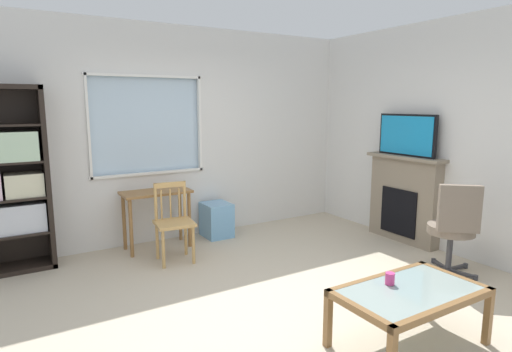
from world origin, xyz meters
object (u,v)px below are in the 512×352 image
at_px(tv, 407,135).
at_px(sippy_cup, 390,279).
at_px(bookshelf, 1,184).
at_px(desk_under_window, 156,202).
at_px(coffee_table, 410,297).
at_px(office_chair, 454,225).
at_px(plastic_drawer_unit, 217,220).
at_px(fireplace, 404,198).
at_px(wooden_chair, 174,221).

xyz_separation_m(tv, sippy_cup, (-2.02, -1.57, -0.91)).
xyz_separation_m(bookshelf, tv, (4.48, -1.49, 0.44)).
distance_m(desk_under_window, coffee_table, 3.23).
relative_size(bookshelf, office_chair, 1.99).
relative_size(plastic_drawer_unit, office_chair, 0.46).
height_order(tv, coffee_table, tv).
xyz_separation_m(office_chair, sippy_cup, (-1.53, -0.51, -0.06)).
bearing_deg(office_chair, fireplace, 64.39).
relative_size(desk_under_window, plastic_drawer_unit, 1.80).
bearing_deg(wooden_chair, sippy_cup, -71.73).
bearing_deg(bookshelf, fireplace, -18.38).
bearing_deg(wooden_chair, coffee_table, -71.33).
bearing_deg(sippy_cup, bookshelf, 128.73).
distance_m(bookshelf, wooden_chair, 1.83).
height_order(coffee_table, sippy_cup, sippy_cup).
height_order(plastic_drawer_unit, coffee_table, plastic_drawer_unit).
bearing_deg(coffee_table, office_chair, 23.79).
height_order(bookshelf, fireplace, bookshelf).
distance_m(bookshelf, sippy_cup, 3.96).
height_order(desk_under_window, coffee_table, desk_under_window).
relative_size(office_chair, sippy_cup, 11.11).
bearing_deg(bookshelf, office_chair, -32.70).
xyz_separation_m(bookshelf, desk_under_window, (1.62, -0.11, -0.37)).
height_order(wooden_chair, coffee_table, wooden_chair).
bearing_deg(tv, office_chair, -114.82).
relative_size(wooden_chair, sippy_cup, 10.00).
bearing_deg(tv, bookshelf, 161.55).
bearing_deg(desk_under_window, sippy_cup, -74.22).
bearing_deg(desk_under_window, office_chair, -46.05).
bearing_deg(tv, sippy_cup, -142.09).
xyz_separation_m(plastic_drawer_unit, office_chair, (1.52, -2.50, 0.32)).
relative_size(fireplace, tv, 1.33).
distance_m(desk_under_window, wooden_chair, 0.53).
distance_m(wooden_chair, office_chair, 3.03).
xyz_separation_m(bookshelf, wooden_chair, (1.65, -0.62, -0.50)).
relative_size(plastic_drawer_unit, coffee_table, 0.42).
relative_size(coffee_table, sippy_cup, 12.18).
xyz_separation_m(bookshelf, sippy_cup, (2.46, -3.06, -0.47)).
height_order(bookshelf, coffee_table, bookshelf).
relative_size(plastic_drawer_unit, fireplace, 0.41).
bearing_deg(bookshelf, coffee_table, -51.76).
bearing_deg(sippy_cup, coffee_table, -64.52).
bearing_deg(office_chair, bookshelf, 147.30).
relative_size(fireplace, office_chair, 1.13).
distance_m(tv, sippy_cup, 2.71).
distance_m(fireplace, office_chair, 1.18).
bearing_deg(sippy_cup, tv, 37.91).
bearing_deg(plastic_drawer_unit, bookshelf, 178.65).
xyz_separation_m(bookshelf, fireplace, (4.49, -1.49, -0.39)).
bearing_deg(wooden_chair, desk_under_window, 93.25).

